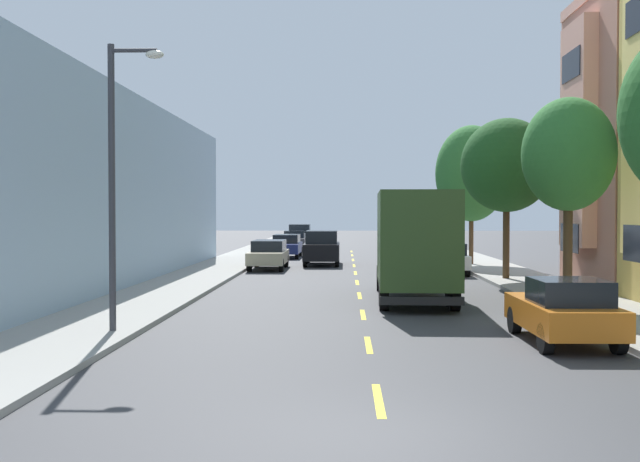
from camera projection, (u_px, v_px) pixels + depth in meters
ground_plane at (355, 268)px, 40.00m from camera, size 160.00×160.00×0.00m
sidewalk_left at (214, 270)px, 38.22m from camera, size 3.20×120.00×0.14m
sidewalk_right at (498, 270)px, 37.77m from camera, size 3.20×120.00×0.14m
lane_centerline_dashes at (356, 277)px, 34.50m from camera, size 0.14×47.20×0.01m
apartment_block_opposite at (16, 191)px, 30.35m from camera, size 10.00×36.00×7.63m
street_tree_second at (568, 155)px, 23.47m from camera, size 2.86×2.86×6.39m
street_tree_third at (507, 165)px, 32.41m from camera, size 3.90×3.90×6.85m
street_tree_farthest at (471, 173)px, 41.36m from camera, size 3.92×3.92×7.57m
street_lamp at (118, 165)px, 18.08m from camera, size 1.35×0.28×6.84m
delivery_box_truck at (414, 241)px, 25.28m from camera, size 2.62×7.97×3.63m
parked_hatchback_white at (447, 259)px, 36.16m from camera, size 1.78×4.02×1.50m
parked_hatchback_orange at (564, 311)px, 17.14m from camera, size 1.80×4.03×1.50m
parked_suv_silver at (300, 235)px, 64.20m from camera, size 2.00×4.82×1.93m
parked_hatchback_charcoal at (294, 241)px, 58.78m from camera, size 1.81×4.03×1.50m
parked_wagon_champagne at (269, 254)px, 39.44m from camera, size 1.82×4.70×1.50m
parked_wagon_navy at (287, 245)px, 49.50m from camera, size 1.85×4.71×1.50m
parked_suv_sky at (416, 240)px, 52.87m from camera, size 2.07×4.85×1.93m
moving_black_sedan at (322, 247)px, 42.57m from camera, size 1.95×4.80×1.93m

